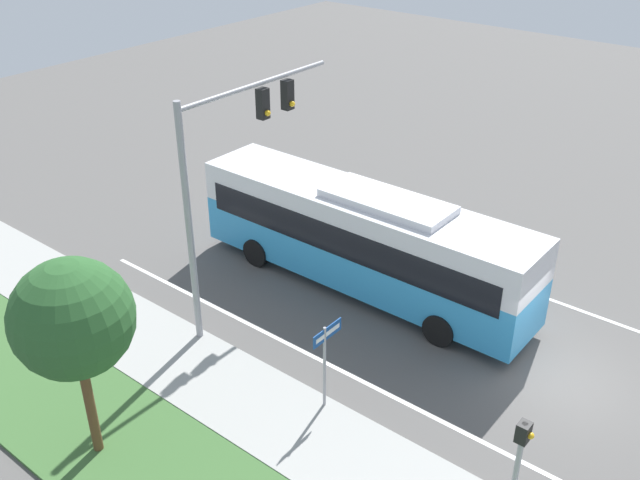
{
  "coord_description": "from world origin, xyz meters",
  "views": [
    {
      "loc": [
        -16.4,
        -4.43,
        13.01
      ],
      "look_at": [
        -0.57,
        8.25,
        1.84
      ],
      "focal_mm": 40.0,
      "sensor_mm": 36.0,
      "label": 1
    }
  ],
  "objects_px": {
    "bus": "(362,235)",
    "signal_gantry": "(229,161)",
    "pedestrian_signal": "(518,465)",
    "street_sign": "(326,354)"
  },
  "relations": [
    {
      "from": "bus",
      "to": "signal_gantry",
      "type": "relative_size",
      "value": 1.61
    },
    {
      "from": "bus",
      "to": "pedestrian_signal",
      "type": "distance_m",
      "value": 10.46
    },
    {
      "from": "signal_gantry",
      "to": "street_sign",
      "type": "xyz_separation_m",
      "value": [
        -1.68,
        -4.83,
        -3.45
      ]
    },
    {
      "from": "bus",
      "to": "street_sign",
      "type": "relative_size",
      "value": 4.59
    },
    {
      "from": "bus",
      "to": "street_sign",
      "type": "distance_m",
      "value": 6.09
    },
    {
      "from": "signal_gantry",
      "to": "street_sign",
      "type": "relative_size",
      "value": 2.85
    },
    {
      "from": "pedestrian_signal",
      "to": "signal_gantry",
      "type": "bearing_deg",
      "value": 76.16
    },
    {
      "from": "bus",
      "to": "pedestrian_signal",
      "type": "bearing_deg",
      "value": -127.17
    },
    {
      "from": "signal_gantry",
      "to": "street_sign",
      "type": "height_order",
      "value": "signal_gantry"
    },
    {
      "from": "signal_gantry",
      "to": "pedestrian_signal",
      "type": "bearing_deg",
      "value": -103.84
    }
  ]
}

